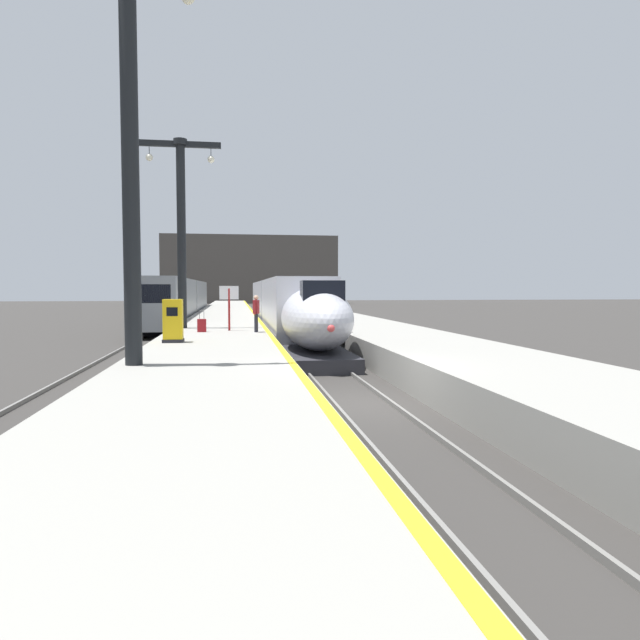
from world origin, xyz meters
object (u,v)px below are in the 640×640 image
station_column_near (130,125)px  passenger_near_edge (256,311)px  ticket_machine_yellow (173,322)px  departure_info_board (229,299)px  rolling_suitcase (202,325)px  highspeed_train_main (284,305)px  station_column_mid (181,216)px  regional_train_adjacent (181,299)px

station_column_near → passenger_near_edge: 12.42m
passenger_near_edge → ticket_machine_yellow: (-3.24, -4.48, -0.25)m
departure_info_board → rolling_suitcase: bearing=-149.1°
highspeed_train_main → rolling_suitcase: highspeed_train_main is taller
ticket_machine_yellow → passenger_near_edge: bearing=54.2°
station_column_mid → ticket_machine_yellow: station_column_mid is taller
station_column_near → rolling_suitcase: size_ratio=10.61×
departure_info_board → station_column_mid: bearing=138.2°
regional_train_adjacent → station_column_mid: 23.26m
passenger_near_edge → rolling_suitcase: 2.60m
passenger_near_edge → ticket_machine_yellow: passenger_near_edge is taller
ticket_machine_yellow → station_column_mid: bearing=92.6°
station_column_mid → rolling_suitcase: station_column_mid is taller
station_column_near → regional_train_adjacent: bearing=93.4°
highspeed_train_main → station_column_near: 23.98m
station_column_mid → regional_train_adjacent: bearing=95.5°
rolling_suitcase → highspeed_train_main: bearing=67.4°
regional_train_adjacent → station_column_near: bearing=-86.6°
passenger_near_edge → departure_info_board: (-1.23, 1.17, 0.52)m
station_column_mid → ticket_machine_yellow: (0.35, -7.75, -4.92)m
regional_train_adjacent → departure_info_board: (4.55, -24.80, 0.43)m
station_column_near → station_column_mid: station_column_near is taller
station_column_mid → departure_info_board: station_column_mid is taller
rolling_suitcase → departure_info_board: 1.88m
ticket_machine_yellow → station_column_near: bearing=-93.2°
station_column_near → departure_info_board: size_ratio=4.91×
station_column_mid → passenger_near_edge: size_ratio=5.58×
station_column_mid → station_column_near: bearing=-90.0°
rolling_suitcase → departure_info_board: departure_info_board is taller
highspeed_train_main → passenger_near_edge: highspeed_train_main is taller
station_column_mid → passenger_near_edge: station_column_mid is taller
passenger_near_edge → ticket_machine_yellow: 5.53m
station_column_near → rolling_suitcase: station_column_near is taller
ticket_machine_yellow → regional_train_adjacent: bearing=94.8°
regional_train_adjacent → station_column_near: size_ratio=3.51×
regional_train_adjacent → passenger_near_edge: size_ratio=21.66×
station_column_mid → passenger_near_edge: (3.59, -3.27, -4.67)m
highspeed_train_main → station_column_near: station_column_near is taller
ticket_machine_yellow → rolling_suitcase: bearing=81.2°
station_column_mid → rolling_suitcase: 6.16m
station_column_mid → departure_info_board: size_ratio=4.45×
station_column_near → station_column_mid: (0.00, 13.97, -0.52)m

